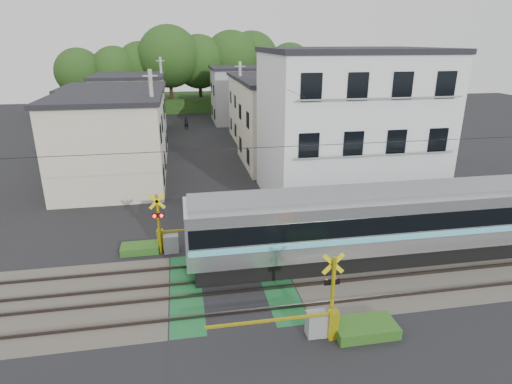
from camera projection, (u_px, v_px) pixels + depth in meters
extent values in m
plane|color=black|center=(232.00, 287.00, 17.84)|extent=(120.00, 120.00, 0.00)
cube|color=#47423A|center=(232.00, 287.00, 17.84)|extent=(120.00, 6.00, 0.00)
cube|color=black|center=(232.00, 286.00, 17.84)|extent=(5.20, 120.00, 0.00)
cube|color=#145126|center=(186.00, 291.00, 17.52)|extent=(1.30, 6.00, 0.00)
cube|color=#145126|center=(276.00, 282.00, 18.16)|extent=(1.30, 6.00, 0.00)
cube|color=#3F3833|center=(238.00, 312.00, 16.06)|extent=(120.00, 0.08, 0.14)
cube|color=#3F3833|center=(234.00, 292.00, 17.36)|extent=(120.00, 0.08, 0.14)
cube|color=#3F3833|center=(231.00, 279.00, 18.28)|extent=(120.00, 0.08, 0.14)
cube|color=#3F3833|center=(227.00, 263.00, 19.58)|extent=(120.00, 0.08, 0.14)
cube|color=black|center=(366.00, 252.00, 19.90)|extent=(15.88, 2.19, 0.83)
cube|color=black|center=(243.00, 265.00, 18.97)|extent=(2.21, 2.02, 0.55)
cube|color=black|center=(477.00, 244.00, 20.91)|extent=(2.21, 2.02, 0.55)
cube|color=silver|center=(369.00, 220.00, 19.36)|extent=(16.55, 2.57, 2.39)
cube|color=black|center=(370.00, 214.00, 19.26)|extent=(16.28, 2.61, 0.81)
cube|color=#60D9F2|center=(369.00, 227.00, 19.47)|extent=(16.38, 2.60, 0.26)
cube|color=slate|center=(372.00, 193.00, 18.92)|extent=(16.22, 2.11, 0.22)
cube|color=black|center=(185.00, 226.00, 17.86)|extent=(0.10, 2.21, 1.43)
cylinder|color=yellow|center=(332.00, 296.00, 14.50)|extent=(0.14, 0.14, 3.00)
cube|color=yellow|center=(333.00, 264.00, 14.19)|extent=(0.77, 0.05, 0.77)
cube|color=yellow|center=(333.00, 264.00, 14.19)|extent=(0.77, 0.05, 0.77)
cube|color=black|center=(332.00, 282.00, 14.43)|extent=(0.55, 0.05, 0.20)
sphere|color=#FF0C07|center=(327.00, 282.00, 14.46)|extent=(0.16, 0.16, 0.16)
sphere|color=#FF0C07|center=(336.00, 281.00, 14.51)|extent=(0.16, 0.16, 0.16)
cube|color=gray|center=(317.00, 324.00, 14.77)|extent=(0.70, 0.50, 0.90)
cube|color=yellow|center=(333.00, 324.00, 14.59)|extent=(0.30, 0.30, 1.10)
cube|color=yellow|center=(269.00, 321.00, 14.06)|extent=(4.20, 0.08, 0.08)
cylinder|color=yellow|center=(159.00, 224.00, 20.18)|extent=(0.14, 0.14, 3.00)
cube|color=yellow|center=(157.00, 201.00, 19.68)|extent=(0.77, 0.05, 0.77)
cube|color=yellow|center=(157.00, 201.00, 19.68)|extent=(0.77, 0.05, 0.77)
cube|color=black|center=(158.00, 215.00, 19.91)|extent=(0.55, 0.05, 0.20)
sphere|color=#FF0C07|center=(154.00, 216.00, 19.83)|extent=(0.16, 0.16, 0.16)
sphere|color=#FF0C07|center=(161.00, 216.00, 19.89)|extent=(0.16, 0.16, 0.16)
cube|color=gray|center=(171.00, 244.00, 20.61)|extent=(0.70, 0.50, 0.90)
cube|color=yellow|center=(161.00, 240.00, 20.73)|extent=(0.30, 0.30, 1.10)
cube|color=yellow|center=(207.00, 228.00, 20.95)|extent=(4.20, 0.08, 0.08)
cube|color=white|center=(347.00, 129.00, 26.56)|extent=(10.00, 8.00, 9.00)
cube|color=black|center=(353.00, 50.00, 25.00)|extent=(10.20, 8.16, 0.30)
cube|color=black|center=(307.00, 200.00, 23.21)|extent=(1.10, 0.06, 1.40)
cube|color=black|center=(349.00, 197.00, 23.62)|extent=(1.10, 0.06, 1.40)
cube|color=black|center=(390.00, 195.00, 24.03)|extent=(1.10, 0.06, 1.40)
cube|color=black|center=(430.00, 192.00, 24.44)|extent=(1.10, 0.06, 1.40)
cube|color=gray|center=(371.00, 208.00, 23.83)|extent=(9.00, 0.06, 0.08)
cube|color=black|center=(309.00, 146.00, 22.21)|extent=(1.10, 0.06, 1.40)
cube|color=black|center=(353.00, 144.00, 22.62)|extent=(1.10, 0.06, 1.40)
cube|color=black|center=(396.00, 143.00, 23.02)|extent=(1.10, 0.06, 1.40)
cube|color=black|center=(438.00, 141.00, 23.43)|extent=(1.10, 0.06, 1.40)
cube|color=gray|center=(376.00, 155.00, 22.82)|extent=(9.00, 0.06, 0.08)
cube|color=black|center=(311.00, 87.00, 21.20)|extent=(1.10, 0.06, 1.40)
cube|color=black|center=(358.00, 86.00, 21.61)|extent=(1.10, 0.06, 1.40)
cube|color=black|center=(403.00, 86.00, 22.02)|extent=(1.10, 0.06, 1.40)
cube|color=black|center=(446.00, 85.00, 22.43)|extent=(1.10, 0.06, 1.40)
cube|color=gray|center=(382.00, 98.00, 21.82)|extent=(9.00, 0.06, 0.08)
cube|color=beige|center=(109.00, 146.00, 28.73)|extent=(7.00, 7.00, 6.00)
cube|color=black|center=(104.00, 98.00, 27.67)|extent=(7.35, 7.35, 0.30)
cube|color=black|center=(164.00, 175.00, 28.27)|extent=(0.06, 1.00, 1.20)
cube|color=black|center=(165.00, 161.00, 31.51)|extent=(0.06, 1.00, 1.20)
cube|color=black|center=(161.00, 133.00, 27.33)|extent=(0.06, 1.00, 1.20)
cube|color=black|center=(162.00, 123.00, 30.57)|extent=(0.06, 1.00, 1.20)
cube|color=beige|center=(287.00, 125.00, 34.58)|extent=(7.00, 8.00, 6.50)
cube|color=black|center=(288.00, 82.00, 33.44)|extent=(7.35, 8.40, 0.30)
cube|color=black|center=(248.00, 156.00, 32.79)|extent=(0.06, 1.00, 1.20)
cube|color=black|center=(240.00, 144.00, 36.49)|extent=(0.06, 1.00, 1.20)
cube|color=black|center=(248.00, 120.00, 31.85)|extent=(0.06, 1.00, 1.20)
cube|color=black|center=(240.00, 112.00, 35.56)|extent=(0.06, 1.00, 1.20)
cube|color=#9A9C9F|center=(118.00, 123.00, 37.02)|extent=(8.00, 7.00, 5.80)
cube|color=black|center=(114.00, 87.00, 36.00)|extent=(8.40, 7.35, 0.30)
cube|color=black|center=(166.00, 144.00, 36.61)|extent=(0.06, 1.00, 1.20)
cube|color=black|center=(167.00, 136.00, 39.86)|extent=(0.06, 1.00, 1.20)
cube|color=black|center=(164.00, 111.00, 35.67)|extent=(0.06, 1.00, 1.20)
cube|color=black|center=(165.00, 105.00, 38.92)|extent=(0.06, 1.00, 1.20)
cube|color=beige|center=(267.00, 108.00, 43.96)|extent=(7.00, 7.00, 6.20)
cube|color=black|center=(267.00, 76.00, 42.87)|extent=(7.35, 7.35, 0.30)
cube|color=black|center=(235.00, 130.00, 42.36)|extent=(0.06, 1.00, 1.20)
cube|color=black|center=(231.00, 124.00, 45.60)|extent=(0.06, 1.00, 1.20)
cube|color=black|center=(235.00, 101.00, 41.42)|extent=(0.06, 1.00, 1.20)
cube|color=black|center=(231.00, 97.00, 44.66)|extent=(0.06, 1.00, 1.20)
cube|color=beige|center=(131.00, 106.00, 46.29)|extent=(7.00, 8.00, 6.00)
cube|color=black|center=(128.00, 76.00, 45.24)|extent=(7.35, 8.40, 0.30)
cube|color=black|center=(165.00, 124.00, 45.60)|extent=(0.06, 1.00, 1.20)
cube|color=black|center=(166.00, 117.00, 49.31)|extent=(0.06, 1.00, 1.20)
cube|color=black|center=(163.00, 97.00, 44.66)|extent=(0.06, 1.00, 1.20)
cube|color=black|center=(164.00, 93.00, 48.37)|extent=(0.06, 1.00, 1.20)
cube|color=#9A9C9F|center=(245.00, 96.00, 53.08)|extent=(8.00, 7.00, 6.40)
cube|color=black|center=(245.00, 68.00, 51.96)|extent=(8.40, 7.35, 0.30)
cube|color=black|center=(215.00, 114.00, 51.43)|extent=(0.06, 1.00, 1.20)
cube|color=black|center=(212.00, 110.00, 54.67)|extent=(0.06, 1.00, 1.20)
cube|color=black|center=(214.00, 90.00, 50.49)|extent=(0.06, 1.00, 1.20)
cube|color=black|center=(211.00, 87.00, 53.73)|extent=(0.06, 1.00, 1.20)
cube|color=#234517|center=(190.00, 102.00, 63.86)|extent=(40.00, 10.00, 2.00)
cylinder|color=#332114|center=(83.00, 100.00, 57.05)|extent=(0.50, 0.50, 4.42)
sphere|color=#234517|center=(79.00, 72.00, 55.86)|extent=(6.19, 6.19, 6.19)
cylinder|color=#332114|center=(118.00, 98.00, 58.29)|extent=(0.50, 0.50, 4.52)
sphere|color=#234517|center=(115.00, 70.00, 57.08)|extent=(6.33, 6.33, 6.33)
cylinder|color=#332114|center=(144.00, 95.00, 59.91)|extent=(0.50, 0.50, 4.81)
sphere|color=#234517|center=(141.00, 67.00, 58.62)|extent=(6.74, 6.74, 6.74)
cylinder|color=#332114|center=(171.00, 92.00, 58.86)|extent=(0.50, 0.50, 5.87)
sphere|color=#234517|center=(169.00, 57.00, 57.28)|extent=(8.21, 8.21, 8.21)
cylinder|color=#332114|center=(201.00, 92.00, 61.15)|extent=(0.50, 0.50, 5.27)
sphere|color=#234517|center=(199.00, 62.00, 59.74)|extent=(7.38, 7.38, 7.38)
cylinder|color=#332114|center=(232.00, 90.00, 62.74)|extent=(0.50, 0.50, 5.56)
sphere|color=#234517|center=(231.00, 58.00, 61.25)|extent=(7.79, 7.79, 7.79)
cylinder|color=#332114|center=(252.00, 88.00, 65.33)|extent=(0.50, 0.50, 5.54)
sphere|color=#234517|center=(252.00, 58.00, 63.84)|extent=(7.75, 7.75, 7.75)
cylinder|color=#332114|center=(289.00, 92.00, 64.02)|extent=(0.50, 0.50, 4.71)
sphere|color=#234517|center=(290.00, 66.00, 62.75)|extent=(6.59, 6.59, 6.59)
cube|color=black|center=(367.00, 143.00, 18.08)|extent=(60.00, 0.02, 0.02)
cylinder|color=#A5A5A0|center=(155.00, 132.00, 27.98)|extent=(0.26, 0.26, 8.00)
cube|color=#A5A5A0|center=(150.00, 76.00, 26.78)|extent=(0.90, 0.08, 0.08)
cylinder|color=#A5A5A0|center=(241.00, 109.00, 37.50)|extent=(0.26, 0.26, 8.00)
cube|color=#A5A5A0|center=(240.00, 66.00, 36.29)|extent=(0.90, 0.08, 0.08)
cylinder|color=#A5A5A0|center=(163.00, 95.00, 47.45)|extent=(0.26, 0.26, 8.00)
cube|color=#A5A5A0|center=(160.00, 61.00, 46.25)|extent=(0.90, 0.08, 0.08)
cube|color=black|center=(157.00, 69.00, 36.58)|extent=(0.02, 42.00, 0.02)
cube|color=black|center=(238.00, 68.00, 37.75)|extent=(0.02, 42.00, 0.02)
imported|color=black|center=(186.00, 123.00, 48.93)|extent=(0.62, 0.48, 1.52)
cube|color=#2D5E1E|center=(365.00, 328.00, 14.95)|extent=(2.20, 1.20, 0.40)
cube|color=#2D5E1E|center=(140.00, 248.00, 20.73)|extent=(1.80, 1.00, 0.36)
cube|color=#2D5E1E|center=(315.00, 241.00, 21.53)|extent=(1.50, 0.90, 0.30)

